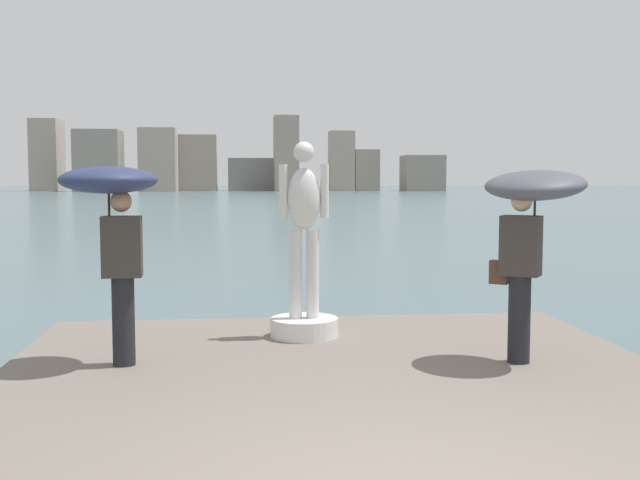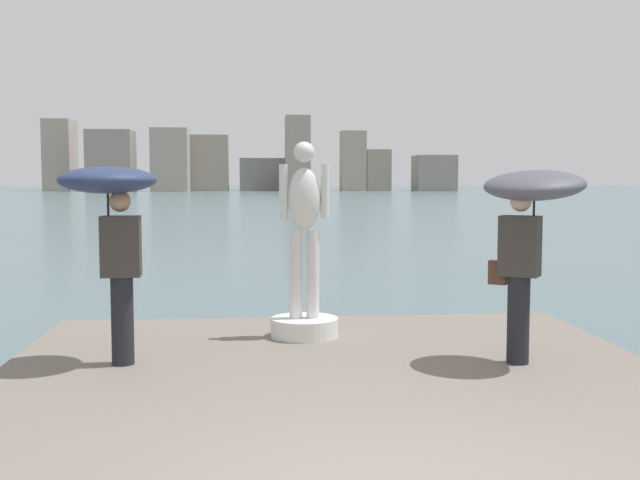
# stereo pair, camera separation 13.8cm
# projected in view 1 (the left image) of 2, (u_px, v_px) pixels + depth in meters

# --- Properties ---
(ground_plane) EXTENTS (400.00, 400.00, 0.00)m
(ground_plane) POSITION_uv_depth(u_px,v_px,m) (253.00, 218.00, 43.83)
(ground_plane) COLOR #4C666B
(pier) EXTENTS (6.50, 9.06, 0.40)m
(pier) POSITION_uv_depth(u_px,v_px,m) (364.00, 451.00, 5.70)
(pier) COLOR #70665B
(pier) RESTS_ON ground
(statue_white_figure) EXTENTS (0.79, 0.79, 2.27)m
(statue_white_figure) POSITION_uv_depth(u_px,v_px,m) (304.00, 272.00, 8.83)
(statue_white_figure) COLOR silver
(statue_white_figure) RESTS_ON pier
(onlooker_left) EXTENTS (0.98, 0.99, 1.97)m
(onlooker_left) POSITION_uv_depth(u_px,v_px,m) (113.00, 209.00, 7.42)
(onlooker_left) COLOR black
(onlooker_left) RESTS_ON pier
(onlooker_right) EXTENTS (1.38, 1.39, 1.98)m
(onlooker_right) POSITION_uv_depth(u_px,v_px,m) (531.00, 211.00, 7.50)
(onlooker_right) COLOR black
(onlooker_right) RESTS_ON pier
(distant_skyline) EXTENTS (75.34, 14.68, 13.70)m
(distant_skyline) POSITION_uv_depth(u_px,v_px,m) (209.00, 163.00, 140.01)
(distant_skyline) COLOR #A89989
(distant_skyline) RESTS_ON ground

